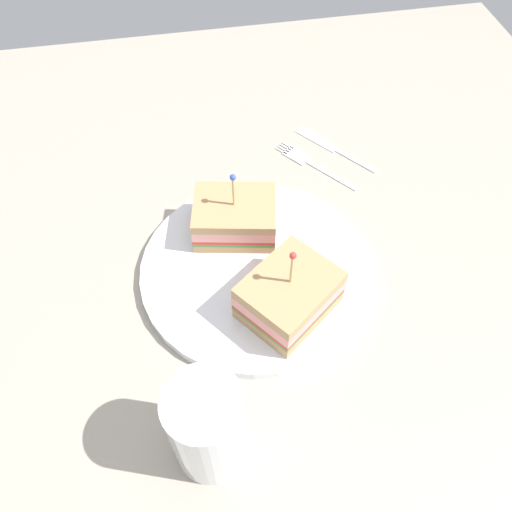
{
  "coord_description": "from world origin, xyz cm",
  "views": [
    {
      "loc": [
        -34.12,
        6.41,
        49.65
      ],
      "look_at": [
        0.0,
        0.0,
        3.24
      ],
      "focal_mm": 36.12,
      "sensor_mm": 36.0,
      "label": 1
    }
  ],
  "objects_px": {
    "drink_glass": "(208,430)",
    "fork": "(307,161)",
    "knife": "(330,146)",
    "plate": "(256,269)",
    "sandwich_half_back": "(235,217)",
    "sandwich_half_front": "(289,295)"
  },
  "relations": [
    {
      "from": "plate",
      "to": "fork",
      "type": "height_order",
      "value": "plate"
    },
    {
      "from": "plate",
      "to": "sandwich_half_back",
      "type": "relative_size",
      "value": 2.47
    },
    {
      "from": "sandwich_half_back",
      "to": "drink_glass",
      "type": "distance_m",
      "value": 0.26
    },
    {
      "from": "fork",
      "to": "sandwich_half_back",
      "type": "bearing_deg",
      "value": 133.43
    },
    {
      "from": "plate",
      "to": "fork",
      "type": "bearing_deg",
      "value": -31.38
    },
    {
      "from": "sandwich_half_back",
      "to": "knife",
      "type": "xyz_separation_m",
      "value": [
        0.14,
        -0.16,
        -0.03
      ]
    },
    {
      "from": "sandwich_half_front",
      "to": "fork",
      "type": "bearing_deg",
      "value": -19.11
    },
    {
      "from": "drink_glass",
      "to": "fork",
      "type": "height_order",
      "value": "drink_glass"
    },
    {
      "from": "sandwich_half_front",
      "to": "drink_glass",
      "type": "relative_size",
      "value": 1.06
    },
    {
      "from": "sandwich_half_back",
      "to": "fork",
      "type": "bearing_deg",
      "value": -46.57
    },
    {
      "from": "sandwich_half_front",
      "to": "sandwich_half_back",
      "type": "xyz_separation_m",
      "value": [
        0.12,
        0.04,
        -0.0
      ]
    },
    {
      "from": "sandwich_half_back",
      "to": "fork",
      "type": "xyz_separation_m",
      "value": [
        0.11,
        -0.12,
        -0.03
      ]
    },
    {
      "from": "drink_glass",
      "to": "sandwich_half_back",
      "type": "bearing_deg",
      "value": -14.28
    },
    {
      "from": "drink_glass",
      "to": "knife",
      "type": "relative_size",
      "value": 1.01
    },
    {
      "from": "knife",
      "to": "plate",
      "type": "bearing_deg",
      "value": 143.44
    },
    {
      "from": "plate",
      "to": "drink_glass",
      "type": "distance_m",
      "value": 0.21
    },
    {
      "from": "drink_glass",
      "to": "knife",
      "type": "xyz_separation_m",
      "value": [
        0.39,
        -0.22,
        -0.05
      ]
    },
    {
      "from": "sandwich_half_back",
      "to": "knife",
      "type": "distance_m",
      "value": 0.21
    },
    {
      "from": "fork",
      "to": "knife",
      "type": "relative_size",
      "value": 0.98
    },
    {
      "from": "sandwich_half_front",
      "to": "sandwich_half_back",
      "type": "bearing_deg",
      "value": 17.72
    },
    {
      "from": "sandwich_half_back",
      "to": "fork",
      "type": "relative_size",
      "value": 0.97
    },
    {
      "from": "fork",
      "to": "sandwich_half_front",
      "type": "bearing_deg",
      "value": 160.89
    }
  ]
}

